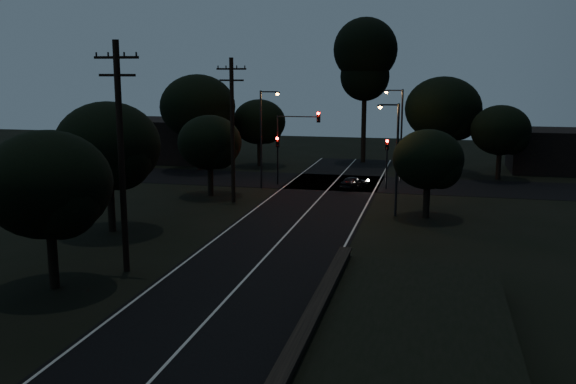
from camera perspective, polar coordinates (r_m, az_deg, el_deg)
The scene contains 21 objects.
road_surface at distance 45.40m, azimuth 2.02°, elevation -1.44°, with size 60.00×70.00×0.03m.
utility_pole_mid at distance 31.24m, azimuth -14.62°, elevation 3.28°, with size 2.20×0.30×11.00m.
utility_pole_far at distance 46.90m, azimuth -4.97°, elevation 5.69°, with size 2.20×0.30×10.50m.
tree_left_b at distance 29.67m, azimuth -20.38°, elevation 0.36°, with size 5.59×5.59×7.11m.
tree_left_c at distance 39.34m, azimuth -15.51°, elevation 3.74°, with size 6.20×6.20×7.84m.
tree_left_d at distance 49.59m, azimuth -6.83°, elevation 4.26°, with size 4.93×4.93×6.26m.
tree_far_nw at distance 64.88m, azimuth -2.45°, elevation 6.14°, with size 5.32×5.32×6.74m.
tree_far_w at distance 62.47m, azimuth -7.86°, elevation 7.38°, with size 7.24×7.24×9.24m.
tree_far_ne at distance 62.41m, azimuth 13.86°, elevation 7.03°, with size 7.15×7.15×9.05m.
tree_far_e at distance 59.85m, azimuth 18.56°, elevation 5.11°, with size 5.21×5.21×6.61m.
tree_right_a at distance 42.74m, azimuth 12.56°, elevation 2.70°, with size 4.61×4.61×5.87m.
tall_pine at distance 67.85m, azimuth 6.88°, elevation 11.70°, with size 6.58×6.58×14.96m.
building_left at distance 70.82m, azimuth -10.76°, elevation 4.60°, with size 10.00×8.00×4.40m, color black.
building_right at distance 66.89m, azimuth 22.93°, elevation 3.40°, with size 9.00×7.00×4.00m, color black.
signal_left at distance 54.44m, azimuth -0.93°, elevation 3.63°, with size 0.28×0.35×4.10m.
signal_right at distance 53.00m, azimuth 8.79°, elevation 3.31°, with size 0.28×0.35×4.10m.
signal_mast at distance 53.90m, azimuth 0.81°, elevation 5.17°, with size 3.70×0.35×6.25m.
streetlight_a at distance 52.51m, azimuth -2.21°, elevation 5.34°, with size 1.66×0.26×8.00m.
streetlight_b at distance 56.74m, azimuth 9.86°, elevation 5.59°, with size 1.66×0.26×8.00m.
streetlight_c at distance 42.84m, azimuth 9.46°, elevation 3.57°, with size 1.46×0.26×7.50m.
car at distance 53.05m, azimuth 5.84°, elevation 0.86°, with size 1.23×3.06×1.04m, color black.
Camera 1 is at (8.42, -12.43, 9.65)m, focal length 40.00 mm.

